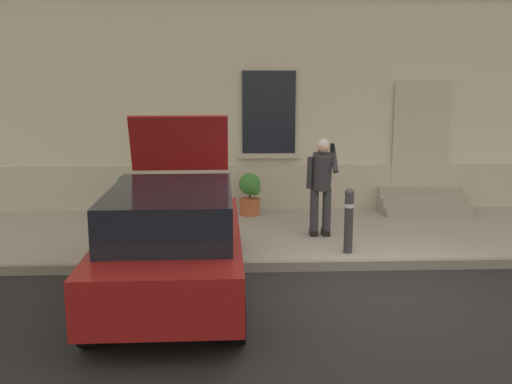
{
  "coord_description": "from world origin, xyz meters",
  "views": [
    {
      "loc": [
        -1.7,
        -7.4,
        2.85
      ],
      "look_at": [
        -1.32,
        1.6,
        1.1
      ],
      "focal_mm": 40.37,
      "sensor_mm": 36.0,
      "label": 1
    }
  ],
  "objects": [
    {
      "name": "bollard_near_person",
      "position": [
        0.14,
        1.35,
        0.71
      ],
      "size": [
        0.15,
        0.15,
        1.04
      ],
      "color": "#333338",
      "rests_on": "sidewalk"
    },
    {
      "name": "planter_terracotta",
      "position": [
        -1.33,
        4.04,
        0.61
      ],
      "size": [
        0.44,
        0.44,
        0.86
      ],
      "color": "#B25B38",
      "rests_on": "sidewalk"
    },
    {
      "name": "hatchback_car_red",
      "position": [
        -2.48,
        -0.07,
        0.8
      ],
      "size": [
        1.84,
        4.09,
        2.34
      ],
      "color": "maroon",
      "rests_on": "ground"
    },
    {
      "name": "planter_cream",
      "position": [
        -3.79,
        4.05,
        0.61
      ],
      "size": [
        0.44,
        0.44,
        0.86
      ],
      "color": "beige",
      "rests_on": "sidewalk"
    },
    {
      "name": "building_facade",
      "position": [
        0.01,
        5.29,
        3.73
      ],
      "size": [
        24.0,
        1.52,
        7.5
      ],
      "color": "beige",
      "rests_on": "ground"
    },
    {
      "name": "ground_plane",
      "position": [
        0.0,
        0.0,
        0.0
      ],
      "size": [
        80.0,
        80.0,
        0.0
      ],
      "primitive_type": "plane",
      "color": "#232326"
    },
    {
      "name": "sidewalk",
      "position": [
        0.0,
        2.8,
        0.07
      ],
      "size": [
        24.0,
        3.6,
        0.15
      ],
      "primitive_type": "cube",
      "color": "#99968E",
      "rests_on": "ground"
    },
    {
      "name": "entrance_stoop",
      "position": [
        2.28,
        4.23,
        0.34
      ],
      "size": [
        1.76,
        0.96,
        0.48
      ],
      "color": "#9E998E",
      "rests_on": "sidewalk"
    },
    {
      "name": "person_on_phone",
      "position": [
        -0.15,
        2.32,
        1.15
      ],
      "size": [
        0.51,
        0.52,
        1.74
      ],
      "rotation": [
        0.0,
        0.0,
        0.27
      ],
      "color": "#2D2D33",
      "rests_on": "sidewalk"
    },
    {
      "name": "curb_edge",
      "position": [
        0.0,
        0.94,
        0.07
      ],
      "size": [
        24.0,
        0.12,
        0.15
      ],
      "primitive_type": "cube",
      "color": "gray",
      "rests_on": "ground"
    }
  ]
}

